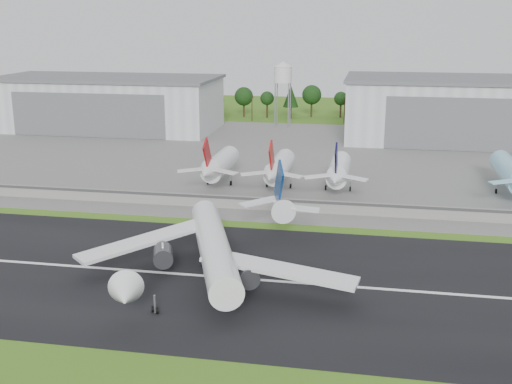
% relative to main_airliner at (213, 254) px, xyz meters
% --- Properties ---
extents(ground, '(600.00, 600.00, 0.00)m').
position_rel_main_airliner_xyz_m(ground, '(-7.29, -9.59, -4.89)').
color(ground, '#346317').
rests_on(ground, ground).
extents(runway, '(320.00, 60.00, 0.10)m').
position_rel_main_airliner_xyz_m(runway, '(-7.29, 0.41, -4.84)').
color(runway, black).
rests_on(runway, ground).
extents(runway_centerline, '(220.00, 1.00, 0.02)m').
position_rel_main_airliner_xyz_m(runway_centerline, '(-7.29, 0.41, -4.78)').
color(runway_centerline, white).
rests_on(runway_centerline, runway).
extents(apron, '(320.00, 150.00, 0.10)m').
position_rel_main_airliner_xyz_m(apron, '(-7.29, 110.41, -4.84)').
color(apron, slate).
rests_on(apron, ground).
extents(blast_fence, '(240.00, 0.61, 3.50)m').
position_rel_main_airliner_xyz_m(blast_fence, '(-7.29, 45.40, -3.09)').
color(blast_fence, gray).
rests_on(blast_fence, ground).
extents(hangar_west, '(97.00, 44.00, 23.20)m').
position_rel_main_airliner_xyz_m(hangar_west, '(-87.29, 155.33, 6.74)').
color(hangar_west, silver).
rests_on(hangar_west, ground).
extents(hangar_east, '(102.00, 47.00, 25.20)m').
position_rel_main_airliner_xyz_m(hangar_east, '(67.71, 155.33, 7.73)').
color(hangar_east, silver).
rests_on(hangar_east, ground).
extents(water_tower, '(8.40, 8.40, 29.40)m').
position_rel_main_airliner_xyz_m(water_tower, '(-12.29, 175.41, 19.66)').
color(water_tower, '#99999E').
rests_on(water_tower, ground).
extents(utility_poles, '(230.00, 3.00, 12.00)m').
position_rel_main_airliner_xyz_m(utility_poles, '(-7.29, 190.41, -4.89)').
color(utility_poles, black).
rests_on(utility_poles, ground).
extents(treeline, '(320.00, 16.00, 22.00)m').
position_rel_main_airliner_xyz_m(treeline, '(-7.29, 205.41, -4.89)').
color(treeline, black).
rests_on(treeline, ground).
extents(main_airliner, '(54.02, 57.56, 18.17)m').
position_rel_main_airliner_xyz_m(main_airliner, '(0.00, 0.00, 0.00)').
color(main_airliner, white).
rests_on(main_airliner, runway).
extents(parked_jet_red_a, '(7.36, 31.29, 16.89)m').
position_rel_main_airliner_xyz_m(parked_jet_red_a, '(-15.54, 67.00, 1.48)').
color(parked_jet_red_a, white).
rests_on(parked_jet_red_a, ground).
extents(parked_jet_red_b, '(7.36, 31.29, 16.75)m').
position_rel_main_airliner_xyz_m(parked_jet_red_b, '(2.26, 66.98, 1.35)').
color(parked_jet_red_b, white).
rests_on(parked_jet_red_b, ground).
extents(parked_jet_navy, '(7.36, 31.29, 16.71)m').
position_rel_main_airliner_xyz_m(parked_jet_navy, '(19.44, 66.98, 1.31)').
color(parked_jet_navy, white).
rests_on(parked_jet_navy, ground).
extents(parked_jet_skyblue, '(7.36, 37.29, 16.97)m').
position_rel_main_airliner_xyz_m(parked_jet_skyblue, '(67.00, 72.01, 1.50)').
color(parked_jet_skyblue, '#8BD5F0').
rests_on(parked_jet_skyblue, ground).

